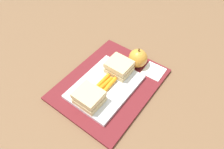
# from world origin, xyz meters

# --- Properties ---
(ground_plane) EXTENTS (2.40, 2.40, 0.00)m
(ground_plane) POSITION_xyz_m (0.00, 0.00, 0.00)
(ground_plane) COLOR brown
(lunchbag_mat) EXTENTS (0.36, 0.28, 0.01)m
(lunchbag_mat) POSITION_xyz_m (0.00, 0.00, 0.01)
(lunchbag_mat) COLOR maroon
(lunchbag_mat) RESTS_ON ground_plane
(food_tray) EXTENTS (0.23, 0.17, 0.01)m
(food_tray) POSITION_xyz_m (-0.03, 0.00, 0.02)
(food_tray) COLOR white
(food_tray) RESTS_ON lunchbag_mat
(sandwich_half_left) EXTENTS (0.07, 0.08, 0.04)m
(sandwich_half_left) POSITION_xyz_m (-0.10, 0.00, 0.04)
(sandwich_half_left) COLOR #DBC189
(sandwich_half_left) RESTS_ON food_tray
(sandwich_half_right) EXTENTS (0.07, 0.08, 0.04)m
(sandwich_half_right) POSITION_xyz_m (0.05, 0.00, 0.04)
(sandwich_half_right) COLOR #DBC189
(sandwich_half_right) RESTS_ON food_tray
(carrot_sticks_bundle) EXTENTS (0.08, 0.04, 0.02)m
(carrot_sticks_bundle) POSITION_xyz_m (-0.02, -0.00, 0.03)
(carrot_sticks_bundle) COLOR orange
(carrot_sticks_bundle) RESTS_ON food_tray
(apple) EXTENTS (0.07, 0.07, 0.08)m
(apple) POSITION_xyz_m (0.13, -0.03, 0.04)
(apple) COLOR gold
(apple) RESTS_ON lunchbag_mat
(paper_napkin) EXTENTS (0.07, 0.07, 0.00)m
(paper_napkin) POSITION_xyz_m (0.14, -0.09, 0.01)
(paper_napkin) COLOR white
(paper_napkin) RESTS_ON lunchbag_mat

